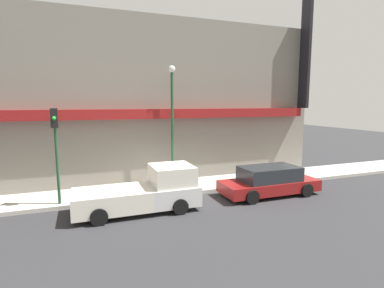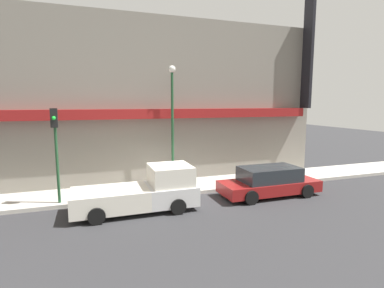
{
  "view_description": "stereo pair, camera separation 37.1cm",
  "coord_description": "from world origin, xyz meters",
  "views": [
    {
      "loc": [
        -3.85,
        -13.24,
        4.47
      ],
      "look_at": [
        1.48,
        1.03,
        2.38
      ],
      "focal_mm": 28.0,
      "sensor_mm": 36.0,
      "label": 1
    },
    {
      "loc": [
        -3.5,
        -13.37,
        4.47
      ],
      "look_at": [
        1.48,
        1.03,
        2.38
      ],
      "focal_mm": 28.0,
      "sensor_mm": 36.0,
      "label": 2
    }
  ],
  "objects": [
    {
      "name": "traffic_light",
      "position": [
        -4.85,
        0.28,
        2.96
      ],
      "size": [
        0.28,
        0.42,
        4.08
      ],
      "color": "#1E4728",
      "rests_on": "sidewalk"
    },
    {
      "name": "street_lamp",
      "position": [
        0.62,
        1.68,
        3.98
      ],
      "size": [
        0.36,
        0.36,
        6.18
      ],
      "color": "#1E4728",
      "rests_on": "sidewalk"
    },
    {
      "name": "fire_hydrant",
      "position": [
        -1.56,
        0.51,
        0.47
      ],
      "size": [
        0.16,
        0.16,
        0.59
      ],
      "color": "yellow",
      "rests_on": "sidewalk"
    },
    {
      "name": "pickup_truck",
      "position": [
        -1.45,
        -1.24,
        0.79
      ],
      "size": [
        5.07,
        2.16,
        1.83
      ],
      "rotation": [
        0.0,
        0.0,
        0.0
      ],
      "color": "silver",
      "rests_on": "ground"
    },
    {
      "name": "ground_plane",
      "position": [
        0.0,
        0.0,
        0.0
      ],
      "size": [
        80.0,
        80.0,
        0.0
      ],
      "primitive_type": "plane",
      "color": "#2D2D30"
    },
    {
      "name": "sidewalk",
      "position": [
        0.0,
        1.29,
        0.09
      ],
      "size": [
        36.0,
        2.58,
        0.18
      ],
      "color": "#B7B2A8",
      "rests_on": "ground"
    },
    {
      "name": "parked_car",
      "position": [
        4.65,
        -1.24,
        0.69
      ],
      "size": [
        4.85,
        2.04,
        1.41
      ],
      "rotation": [
        0.0,
        0.0,
        0.03
      ],
      "color": "maroon",
      "rests_on": "ground"
    },
    {
      "name": "building",
      "position": [
        0.02,
        4.06,
        4.53
      ],
      "size": [
        19.8,
        3.8,
        10.74
      ],
      "color": "gray",
      "rests_on": "ground"
    }
  ]
}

